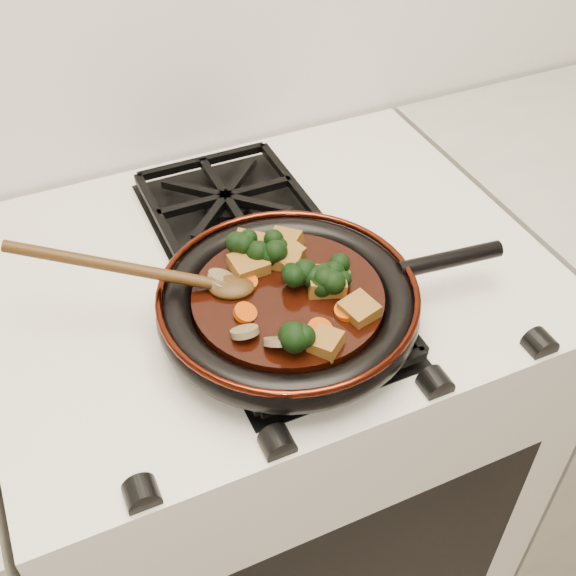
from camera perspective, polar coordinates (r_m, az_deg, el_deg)
name	(u,v)px	position (r m, az deg, el deg)	size (l,w,h in m)	color
stove	(269,451)	(1.34, -1.55, -12.78)	(0.76, 0.60, 0.90)	silver
burner_grate_front	(306,325)	(0.89, 1.42, -2.95)	(0.23, 0.23, 0.03)	black
burner_grate_back	(226,202)	(1.09, -4.92, 6.81)	(0.23, 0.23, 0.03)	black
skillet	(290,303)	(0.88, 0.14, -1.20)	(0.45, 0.32, 0.05)	black
braising_sauce	(288,301)	(0.87, 0.00, -1.00)	(0.23, 0.23, 0.02)	black
tofu_cube_0	(285,255)	(0.91, -0.23, 2.61)	(0.04, 0.04, 0.02)	brown
tofu_cube_1	(249,265)	(0.90, -3.12, 1.79)	(0.04, 0.04, 0.02)	brown
tofu_cube_2	(286,259)	(0.90, -0.13, 2.30)	(0.04, 0.04, 0.02)	brown
tofu_cube_3	(326,343)	(0.80, 3.00, -4.35)	(0.03, 0.03, 0.02)	brown
tofu_cube_4	(359,310)	(0.84, 5.66, -1.74)	(0.04, 0.04, 0.02)	brown
tofu_cube_5	(249,247)	(0.92, -3.10, 3.25)	(0.04, 0.04, 0.02)	brown
tofu_cube_6	(327,283)	(0.87, 3.06, 0.44)	(0.04, 0.04, 0.02)	brown
tofu_cube_7	(284,244)	(0.93, -0.32, 3.52)	(0.04, 0.04, 0.02)	brown
broccoli_floret_0	(291,342)	(0.80, 0.27, -4.27)	(0.06, 0.06, 0.05)	black
broccoli_floret_1	(269,253)	(0.91, -1.54, 2.76)	(0.06, 0.06, 0.05)	black
broccoli_floret_2	(302,277)	(0.88, 1.09, 0.89)	(0.06, 0.06, 0.05)	black
broccoli_floret_3	(246,253)	(0.91, -3.30, 2.80)	(0.06, 0.06, 0.06)	black
broccoli_floret_4	(345,273)	(0.88, 4.52, 1.16)	(0.05, 0.05, 0.05)	black
broccoli_floret_5	(321,285)	(0.87, 2.63, 0.24)	(0.06, 0.06, 0.05)	black
carrot_coin_0	(320,330)	(0.82, 2.52, -3.34)	(0.03, 0.03, 0.01)	#C04105
carrot_coin_1	(287,240)	(0.94, -0.05, 3.81)	(0.03, 0.03, 0.01)	#C04105
carrot_coin_2	(338,279)	(0.88, 3.96, 0.69)	(0.03, 0.03, 0.01)	#C04105
carrot_coin_3	(347,310)	(0.84, 4.72, -1.78)	(0.03, 0.03, 0.01)	#C04105
carrot_coin_4	(245,313)	(0.84, -3.41, -1.97)	(0.03, 0.03, 0.01)	#C04105
carrot_coin_5	(246,282)	(0.88, -3.34, 0.45)	(0.03, 0.03, 0.01)	#C04105
mushroom_slice_0	(245,332)	(0.82, -3.44, -3.48)	(0.03, 0.03, 0.01)	brown
mushroom_slice_1	(279,342)	(0.80, -0.72, -4.27)	(0.04, 0.04, 0.01)	brown
mushroom_slice_2	(220,282)	(0.88, -5.39, 0.47)	(0.03, 0.03, 0.01)	brown
mushroom_slice_3	(222,278)	(0.88, -5.25, 0.79)	(0.04, 0.04, 0.01)	brown
wooden_spoon	(165,275)	(0.87, -9.68, 1.01)	(0.16, 0.10, 0.27)	#3F260D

